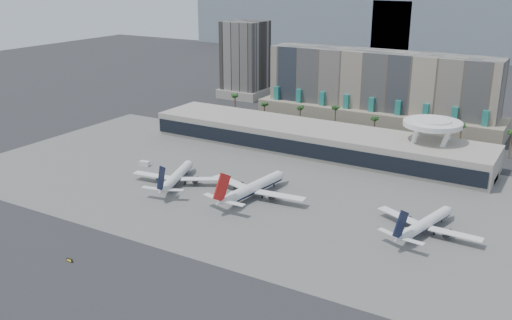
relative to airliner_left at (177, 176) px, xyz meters
The scene contains 14 objects.
ground 48.91m from the airliner_left, 52.68° to the right, with size 900.00×900.00×0.00m, color #232326.
apron_pad 33.92m from the airliner_left, 28.73° to the left, with size 260.00×130.00×0.06m, color #5B5B59.
mountain_ridge 435.82m from the airliner_left, 82.41° to the left, with size 680.00×60.00×70.00m.
hotel 141.90m from the airliner_left, 73.73° to the left, with size 140.00×30.00×42.00m.
office_tower 175.05m from the airliner_left, 112.09° to the left, with size 30.00×30.00×52.00m.
terminal 77.02m from the airliner_left, 67.40° to the left, with size 170.00×32.50×14.50m.
saucer_structure 115.48m from the airliner_left, 42.39° to the left, with size 26.00×26.00×21.89m.
palm_row 112.54m from the airliner_left, 71.00° to the left, with size 157.80×2.80×13.10m.
airliner_left is the anchor object (origin of this frame).
airliner_centre 35.01m from the airliner_left, ahead, with size 44.30×45.83×15.85m.
airliner_right 101.82m from the airliner_left, ahead, with size 38.02×39.48×13.87m.
service_vehicle_a 29.70m from the airliner_left, 157.95° to the left, with size 4.63×2.27×2.27m, color silver.
service_vehicle_b 30.95m from the airliner_left, 10.98° to the right, with size 3.30×1.88×1.69m, color silver.
taxiway_sign 70.75m from the airliner_left, 79.73° to the right, with size 2.35×0.38×1.07m.
Camera 1 is at (112.19, -136.24, 86.04)m, focal length 40.00 mm.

